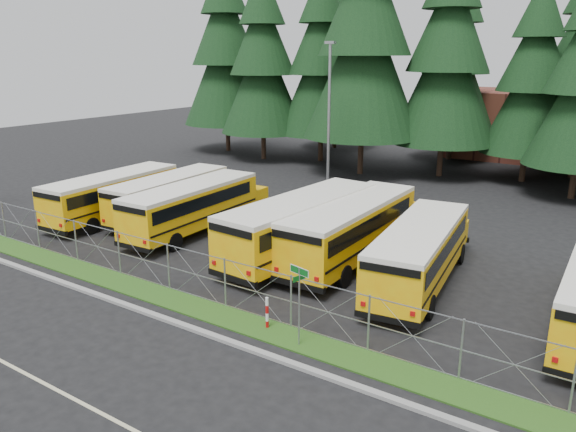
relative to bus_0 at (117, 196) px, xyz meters
The scene contains 22 objects.
ground 14.95m from the bus_0, 19.12° to the right, with size 120.00×120.00×0.00m, color black.
curb 16.22m from the bus_0, 29.56° to the right, with size 50.00×0.25×0.12m, color gray.
grass_verge 15.59m from the bus_0, 25.06° to the right, with size 50.00×1.40×0.06m, color #224313.
road_lane_line 19.12m from the bus_0, 42.47° to the right, with size 50.00×0.12×0.01m, color beige.
chainlink_fence 15.25m from the bus_0, 22.68° to the right, with size 44.00×0.10×2.00m, color #97999F, non-canonical shape.
bus_0 is the anchor object (origin of this frame).
bus_1 3.29m from the bus_0, 32.85° to the left, with size 2.32×9.81×2.57m, color #FFA308, non-canonical shape.
bus_2 5.71m from the bus_0, ahead, with size 2.42×10.26×2.69m, color #FFA308, non-canonical shape.
bus_4 12.66m from the bus_0, ahead, with size 2.65×11.24×2.95m, color #FFA308, non-canonical shape.
bus_5 14.83m from the bus_0, ahead, with size 2.59×10.97×2.88m, color #FFA308, non-canonical shape.
bus_6 18.46m from the bus_0, ahead, with size 2.42×10.26×2.69m, color #FFA308, non-canonical shape.
street_sign 18.34m from the bus_0, 21.85° to the right, with size 0.82×0.54×2.81m.
striped_bollard 16.72m from the bus_0, 22.62° to the right, with size 0.11×0.11×1.20m, color #B20C0C.
light_standard 15.09m from the bus_0, 61.69° to the left, with size 0.70×0.35×10.14m.
conifer_0 25.44m from the bus_0, 114.11° to the left, with size 8.28×8.28×18.32m, color black, non-canonical shape.
conifer_1 21.95m from the bus_0, 101.78° to the left, with size 7.55×7.55×16.69m, color black, non-canonical shape.
conifer_2 23.52m from the bus_0, 88.49° to the left, with size 7.59×7.59×16.80m, color black, non-canonical shape.
conifer_3 22.10m from the bus_0, 72.34° to the left, with size 9.19×9.19×20.34m, color black, non-canonical shape.
conifer_4 26.11m from the bus_0, 61.98° to the left, with size 8.04×8.04×17.78m, color black, non-canonical shape.
conifer_5 30.10m from the bus_0, 53.20° to the left, with size 6.71×6.71×14.85m, color black, non-canonical shape.
conifer_10 30.52m from the bus_0, 93.81° to the left, with size 7.75×7.75×17.14m, color black, non-canonical shape.
conifer_11 32.07m from the bus_0, 71.40° to the left, with size 7.64×7.64×16.89m, color black, non-canonical shape.
Camera 1 is at (11.93, -16.08, 9.40)m, focal length 35.00 mm.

